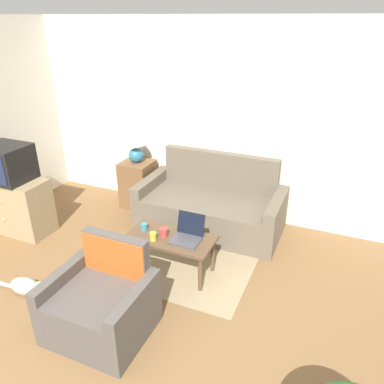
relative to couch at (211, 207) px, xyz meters
name	(u,v)px	position (x,y,z in m)	size (l,w,h in m)	color
wall_back	(213,121)	(-0.18, 0.46, 1.03)	(6.22, 0.06, 2.60)	silver
rug	(190,246)	(-0.05, -0.59, -0.27)	(1.69, 1.97, 0.01)	#9E8966
couch	(211,207)	(0.00, 0.00, 0.00)	(1.87, 0.90, 0.94)	#665B4C
armchair	(103,304)	(-0.24, -2.11, -0.01)	(0.85, 0.73, 0.83)	#514C47
tv_dresser	(16,205)	(-2.29, -1.10, 0.08)	(0.90, 0.45, 0.72)	#998460
television	(6,163)	(-2.29, -1.10, 0.67)	(0.55, 0.48, 0.44)	black
side_table	(138,184)	(-1.21, 0.14, 0.06)	(0.43, 0.43, 0.69)	brown
table_lamp	(135,141)	(-1.21, 0.14, 0.72)	(0.31, 0.31, 0.52)	teal
coffee_table	(171,242)	(-0.05, -1.11, 0.10)	(0.94, 0.47, 0.44)	brown
laptop	(187,234)	(0.13, -1.07, 0.22)	(0.30, 0.31, 0.25)	#47474C
cup_navy	(144,227)	(-0.38, -1.10, 0.20)	(0.08, 0.08, 0.08)	teal
cup_yellow	(153,236)	(-0.19, -1.24, 0.20)	(0.07, 0.07, 0.09)	gold
cup_white	(164,232)	(-0.13, -1.12, 0.20)	(0.09, 0.09, 0.09)	#B23D38
cat_black	(27,286)	(-1.23, -2.04, -0.18)	(0.61, 0.21, 0.19)	#B7AD9E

